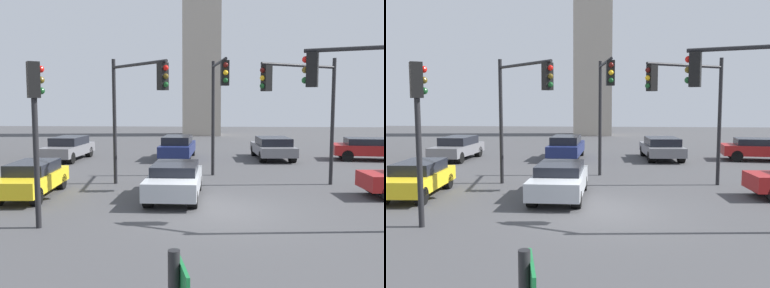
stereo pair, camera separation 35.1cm
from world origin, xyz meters
TOP-DOWN VIEW (x-y plane):
  - ground_plane at (0.00, 0.00)m, footprint 94.76×94.76m
  - traffic_light_0 at (-3.39, 3.17)m, footprint 2.78×3.02m
  - traffic_light_1 at (-5.24, -2.10)m, footprint 0.49×0.44m
  - traffic_light_2 at (3.79, -1.50)m, footprint 2.69×1.12m
  - traffic_light_3 at (3.34, 3.87)m, footprint 3.45×2.23m
  - traffic_light_4 at (-0.08, 5.18)m, footprint 0.74×3.86m
  - car_0 at (3.42, 12.90)m, footprint 2.44×4.83m
  - car_1 at (-7.19, 1.82)m, footprint 1.86×4.16m
  - car_3 at (-2.58, 12.69)m, footprint 2.03×4.76m
  - car_4 at (-1.71, 1.86)m, footprint 1.90×4.25m
  - car_5 at (-9.32, 11.82)m, footprint 2.06×4.71m
  - car_7 at (9.46, 12.80)m, footprint 4.90×2.50m
  - skyline_tower at (-1.64, 32.43)m, footprint 4.04×4.04m

SIDE VIEW (x-z plane):
  - ground_plane at x=0.00m, z-range 0.00..0.00m
  - car_4 at x=-1.71m, z-range 0.05..1.35m
  - car_1 at x=-7.19m, z-range 0.05..1.37m
  - car_7 at x=9.46m, z-range 0.07..1.43m
  - car_0 at x=3.42m, z-range 0.06..1.45m
  - car_5 at x=-9.32m, z-range 0.05..1.49m
  - car_3 at x=-2.58m, z-range 0.04..1.51m
  - traffic_light_1 at x=-5.24m, z-range 0.95..5.67m
  - traffic_light_2 at x=3.79m, z-range 1.05..6.51m
  - traffic_light_3 at x=3.34m, z-range 1.11..6.57m
  - traffic_light_0 at x=-3.39m, z-range 1.12..6.56m
  - traffic_light_4 at x=-0.08m, z-range 1.20..6.76m
  - skyline_tower at x=-1.64m, z-range 0.00..28.04m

